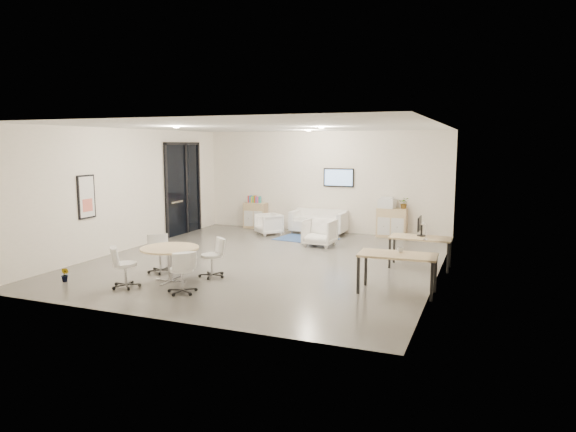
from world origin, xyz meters
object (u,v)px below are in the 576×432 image
(armchair_right, at_px, (320,231))
(armchair_left, at_px, (269,223))
(sideboard_right, at_px, (392,223))
(sideboard_left, at_px, (256,215))
(round_table, at_px, (170,251))
(desk_rear, at_px, (420,240))
(desk_front, at_px, (398,258))
(loveseat, at_px, (319,223))

(armchair_right, bearing_deg, armchair_left, 154.02)
(sideboard_right, relative_size, armchair_right, 1.08)
(sideboard_left, xyz_separation_m, sideboard_right, (4.54, -0.02, 0.01))
(round_table, bearing_deg, armchair_left, 93.72)
(sideboard_left, relative_size, armchair_left, 1.19)
(desk_rear, relative_size, round_table, 1.17)
(desk_front, relative_size, round_table, 1.24)
(loveseat, height_order, round_table, loveseat)
(sideboard_right, xyz_separation_m, round_table, (-3.27, -6.77, 0.19))
(armchair_right, distance_m, desk_rear, 3.33)
(sideboard_left, height_order, desk_front, sideboard_left)
(armchair_right, distance_m, desk_front, 4.71)
(armchair_left, distance_m, armchair_right, 2.32)
(desk_rear, bearing_deg, loveseat, 137.08)
(sideboard_left, distance_m, round_table, 6.91)
(armchair_left, height_order, round_table, round_table)
(desk_rear, bearing_deg, desk_front, -92.23)
(sideboard_right, relative_size, desk_front, 0.60)
(desk_rear, xyz_separation_m, round_table, (-4.57, -3.13, -0.00))
(armchair_left, relative_size, armchair_right, 0.87)
(sideboard_left, relative_size, sideboard_right, 0.97)
(sideboard_right, height_order, desk_rear, sideboard_right)
(loveseat, relative_size, desk_front, 1.17)
(armchair_left, distance_m, round_table, 5.84)
(sideboard_left, distance_m, armchair_left, 1.32)
(armchair_left, relative_size, round_table, 0.61)
(sideboard_left, xyz_separation_m, round_table, (1.28, -6.79, 0.21))
(sideboard_right, height_order, desk_front, sideboard_right)
(desk_front, bearing_deg, loveseat, 119.05)
(armchair_left, height_order, armchair_right, armchair_right)
(loveseat, xyz_separation_m, armchair_left, (-1.40, -0.76, 0.01))
(loveseat, distance_m, desk_front, 6.63)
(loveseat, distance_m, round_table, 6.66)
(sideboard_right, xyz_separation_m, armchair_right, (-1.61, -2.06, -0.03))
(sideboard_right, height_order, loveseat, sideboard_right)
(round_table, bearing_deg, loveseat, 81.17)
(loveseat, relative_size, round_table, 1.46)
(sideboard_left, bearing_deg, desk_rear, -32.03)
(sideboard_left, relative_size, loveseat, 0.50)
(round_table, bearing_deg, desk_rear, 34.37)
(armchair_right, xyz_separation_m, desk_front, (2.78, -3.80, 0.26))
(sideboard_left, bearing_deg, sideboard_right, -0.21)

